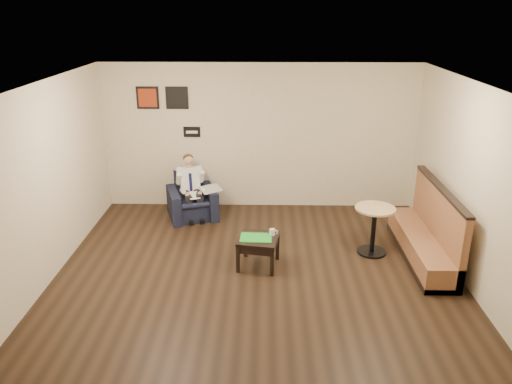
{
  "coord_description": "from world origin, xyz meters",
  "views": [
    {
      "loc": [
        0.11,
        -6.32,
        3.77
      ],
      "look_at": [
        -0.04,
        1.2,
        0.95
      ],
      "focal_mm": 35.0,
      "sensor_mm": 36.0,
      "label": 1
    }
  ],
  "objects_px": {
    "green_folder": "(256,238)",
    "coffee_mug": "(272,232)",
    "cafe_table": "(373,230)",
    "side_table": "(258,252)",
    "seated_man": "(193,191)",
    "smartphone": "(264,233)",
    "banquette": "(424,224)",
    "armchair": "(192,196)"
  },
  "relations": [
    {
      "from": "banquette",
      "to": "armchair",
      "type": "bearing_deg",
      "value": 158.07
    },
    {
      "from": "seated_man",
      "to": "cafe_table",
      "type": "relative_size",
      "value": 1.43
    },
    {
      "from": "green_folder",
      "to": "side_table",
      "type": "bearing_deg",
      "value": 23.42
    },
    {
      "from": "side_table",
      "to": "smartphone",
      "type": "xyz_separation_m",
      "value": [
        0.08,
        0.16,
        0.24
      ]
    },
    {
      "from": "green_folder",
      "to": "armchair",
      "type": "bearing_deg",
      "value": 123.27
    },
    {
      "from": "armchair",
      "to": "side_table",
      "type": "xyz_separation_m",
      "value": [
        1.27,
        -1.87,
        -0.17
      ]
    },
    {
      "from": "armchair",
      "to": "smartphone",
      "type": "height_order",
      "value": "armchair"
    },
    {
      "from": "armchair",
      "to": "coffee_mug",
      "type": "bearing_deg",
      "value": -68.5
    },
    {
      "from": "side_table",
      "to": "green_folder",
      "type": "distance_m",
      "value": 0.25
    },
    {
      "from": "smartphone",
      "to": "banquette",
      "type": "height_order",
      "value": "banquette"
    },
    {
      "from": "armchair",
      "to": "banquette",
      "type": "distance_m",
      "value": 4.15
    },
    {
      "from": "seated_man",
      "to": "cafe_table",
      "type": "height_order",
      "value": "seated_man"
    },
    {
      "from": "side_table",
      "to": "cafe_table",
      "type": "relative_size",
      "value": 0.74
    },
    {
      "from": "armchair",
      "to": "cafe_table",
      "type": "bearing_deg",
      "value": -42.62
    },
    {
      "from": "green_folder",
      "to": "coffee_mug",
      "type": "bearing_deg",
      "value": 23.42
    },
    {
      "from": "green_folder",
      "to": "smartphone",
      "type": "distance_m",
      "value": 0.21
    },
    {
      "from": "armchair",
      "to": "banquette",
      "type": "bearing_deg",
      "value": -40.19
    },
    {
      "from": "cafe_table",
      "to": "banquette",
      "type": "bearing_deg",
      "value": -10.87
    },
    {
      "from": "banquette",
      "to": "green_folder",
      "type": "bearing_deg",
      "value": -172.59
    },
    {
      "from": "armchair",
      "to": "seated_man",
      "type": "distance_m",
      "value": 0.19
    },
    {
      "from": "banquette",
      "to": "cafe_table",
      "type": "xyz_separation_m",
      "value": [
        -0.74,
        0.14,
        -0.18
      ]
    },
    {
      "from": "seated_man",
      "to": "smartphone",
      "type": "height_order",
      "value": "seated_man"
    },
    {
      "from": "side_table",
      "to": "cafe_table",
      "type": "bearing_deg",
      "value": 14.28
    },
    {
      "from": "side_table",
      "to": "banquette",
      "type": "bearing_deg",
      "value": 7.18
    },
    {
      "from": "side_table",
      "to": "coffee_mug",
      "type": "bearing_deg",
      "value": 23.42
    },
    {
      "from": "armchair",
      "to": "green_folder",
      "type": "distance_m",
      "value": 2.26
    },
    {
      "from": "side_table",
      "to": "cafe_table",
      "type": "distance_m",
      "value": 1.9
    },
    {
      "from": "side_table",
      "to": "seated_man",
      "type": "bearing_deg",
      "value": 124.99
    },
    {
      "from": "green_folder",
      "to": "cafe_table",
      "type": "bearing_deg",
      "value": 14.46
    },
    {
      "from": "armchair",
      "to": "coffee_mug",
      "type": "relative_size",
      "value": 8.47
    },
    {
      "from": "armchair",
      "to": "smartphone",
      "type": "bearing_deg",
      "value": -69.96
    },
    {
      "from": "armchair",
      "to": "side_table",
      "type": "height_order",
      "value": "armchair"
    },
    {
      "from": "smartphone",
      "to": "banquette",
      "type": "bearing_deg",
      "value": 24.12
    },
    {
      "from": "banquette",
      "to": "seated_man",
      "type": "bearing_deg",
      "value": 159.22
    },
    {
      "from": "coffee_mug",
      "to": "banquette",
      "type": "xyz_separation_m",
      "value": [
        2.37,
        0.23,
        0.05
      ]
    },
    {
      "from": "armchair",
      "to": "side_table",
      "type": "relative_size",
      "value": 1.46
    },
    {
      "from": "seated_man",
      "to": "banquette",
      "type": "relative_size",
      "value": 0.5
    },
    {
      "from": "seated_man",
      "to": "smartphone",
      "type": "distance_m",
      "value": 2.09
    },
    {
      "from": "seated_man",
      "to": "banquette",
      "type": "height_order",
      "value": "banquette"
    },
    {
      "from": "armchair",
      "to": "seated_man",
      "type": "bearing_deg",
      "value": -90.0
    },
    {
      "from": "side_table",
      "to": "banquette",
      "type": "relative_size",
      "value": 0.26
    },
    {
      "from": "coffee_mug",
      "to": "cafe_table",
      "type": "bearing_deg",
      "value": 13.04
    }
  ]
}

